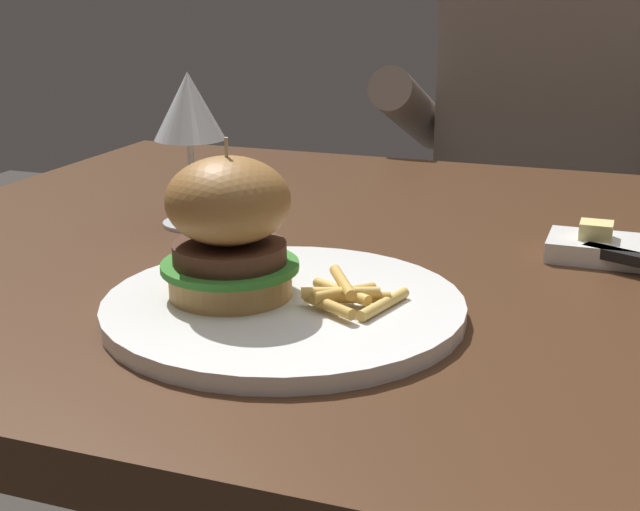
% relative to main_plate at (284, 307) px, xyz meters
% --- Properties ---
extents(dining_table, '(1.22, 0.89, 0.74)m').
position_rel_main_plate_xyz_m(dining_table, '(0.09, 0.21, -0.10)').
color(dining_table, '#472B19').
rests_on(dining_table, ground).
extents(main_plate, '(0.29, 0.29, 0.01)m').
position_rel_main_plate_xyz_m(main_plate, '(0.00, 0.00, 0.00)').
color(main_plate, white).
rests_on(main_plate, dining_table).
extents(burger_sandwich, '(0.11, 0.11, 0.13)m').
position_rel_main_plate_xyz_m(burger_sandwich, '(-0.04, -0.01, 0.06)').
color(burger_sandwich, '#B78447').
rests_on(burger_sandwich, main_plate).
extents(fries_pile, '(0.08, 0.08, 0.02)m').
position_rel_main_plate_xyz_m(fries_pile, '(0.05, 0.00, 0.02)').
color(fries_pile, '#EABC5B').
rests_on(fries_pile, main_plate).
extents(wine_glass, '(0.08, 0.08, 0.17)m').
position_rel_main_plate_xyz_m(wine_glass, '(-0.20, 0.22, 0.12)').
color(wine_glass, silver).
rests_on(wine_glass, dining_table).
extents(butter_dish, '(0.09, 0.07, 0.04)m').
position_rel_main_plate_xyz_m(butter_dish, '(0.22, 0.24, 0.00)').
color(butter_dish, white).
rests_on(butter_dish, dining_table).
extents(diner_person, '(0.51, 0.36, 1.18)m').
position_rel_main_plate_xyz_m(diner_person, '(0.11, 0.93, -0.18)').
color(diner_person, '#282833').
rests_on(diner_person, ground).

